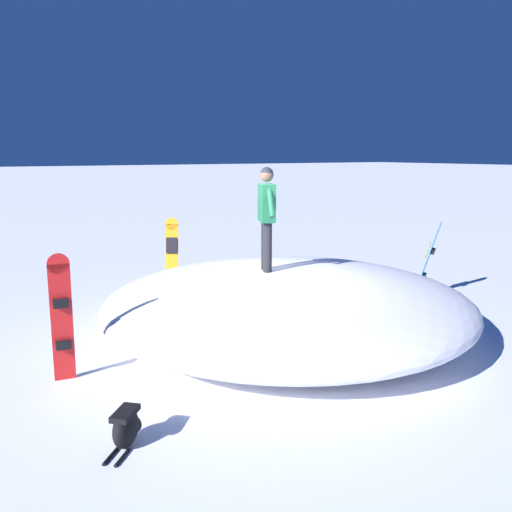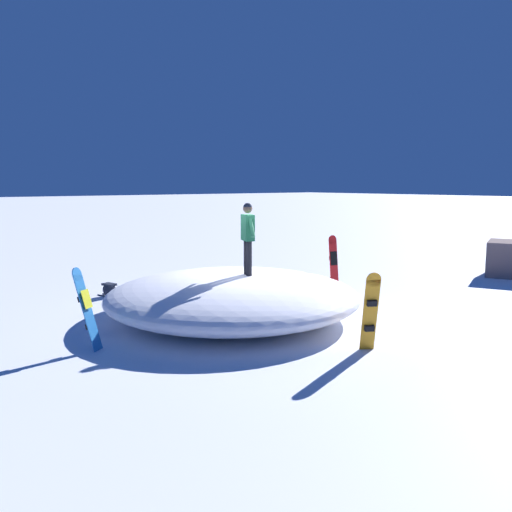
# 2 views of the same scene
# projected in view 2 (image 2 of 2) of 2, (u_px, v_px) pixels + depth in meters

# --- Properties ---
(ground) EXTENTS (240.00, 240.00, 0.00)m
(ground) POSITION_uv_depth(u_px,v_px,m) (251.00, 313.00, 13.12)
(ground) COLOR white
(snow_mound) EXTENTS (8.63, 8.62, 1.04)m
(snow_mound) POSITION_uv_depth(u_px,v_px,m) (233.00, 296.00, 12.65)
(snow_mound) COLOR white
(snow_mound) RESTS_ON ground
(snowboarder_standing) EXTENTS (0.46, 0.98, 1.70)m
(snowboarder_standing) POSITION_uv_depth(u_px,v_px,m) (248.00, 232.00, 12.38)
(snowboarder_standing) COLOR black
(snowboarder_standing) RESTS_ON snow_mound
(snowboard_primary_upright) EXTENTS (0.42, 0.44, 1.57)m
(snowboard_primary_upright) POSITION_uv_depth(u_px,v_px,m) (371.00, 311.00, 9.96)
(snowboard_primary_upright) COLOR orange
(snowboard_primary_upright) RESTS_ON ground
(snowboard_secondary_upright) EXTENTS (0.49, 0.54, 1.60)m
(snowboard_secondary_upright) POSITION_uv_depth(u_px,v_px,m) (86.00, 308.00, 10.14)
(snowboard_secondary_upright) COLOR #2672BF
(snowboard_secondary_upright) RESTS_ON ground
(snowboard_tertiary_upright) EXTENTS (0.30, 0.25, 1.74)m
(snowboard_tertiary_upright) POSITION_uv_depth(u_px,v_px,m) (334.00, 265.00, 14.92)
(snowboard_tertiary_upright) COLOR red
(snowboard_tertiary_upright) RESTS_ON ground
(backpack_near) EXTENTS (0.41, 0.72, 0.39)m
(backpack_near) POSITION_uv_depth(u_px,v_px,m) (110.00, 290.00, 14.95)
(backpack_near) COLOR #1E2333
(backpack_near) RESTS_ON ground
(backpack_far) EXTENTS (0.56, 0.58, 0.40)m
(backpack_far) POSITION_uv_depth(u_px,v_px,m) (283.00, 280.00, 16.40)
(backpack_far) COLOR black
(backpack_far) RESTS_ON ground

